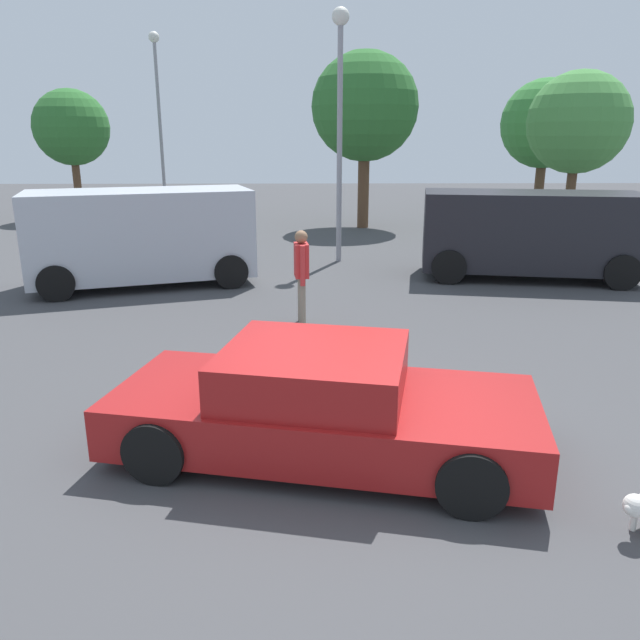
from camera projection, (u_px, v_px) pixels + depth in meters
The scene contains 11 objects.
ground_plane at pixel (342, 453), 6.66m from camera, with size 80.00×80.00×0.00m, color #424244.
sedan_foreground at pixel (321, 405), 6.52m from camera, with size 4.70×2.72×1.19m.
van_white at pixel (142, 234), 13.93m from camera, with size 5.22×3.38×2.14m.
suv_dark at pixel (530, 232), 14.58m from camera, with size 5.21×2.80×2.04m.
pedestrian at pixel (301, 268), 11.06m from camera, with size 0.28×0.57×1.69m.
light_post_mid at pixel (340, 94), 15.71m from camera, with size 0.44×0.44×6.34m.
light_post_far at pixel (158, 96), 25.81m from camera, with size 0.44×0.44×7.40m.
tree_back_left at pixel (578, 123), 20.30m from camera, with size 3.31×3.31×5.38m.
tree_back_center at pixel (545, 124), 27.92m from camera, with size 3.96×3.96×5.82m.
tree_back_right at pixel (365, 107), 22.02m from camera, with size 3.83×3.83×6.23m.
tree_far_right at pixel (71, 128), 24.73m from camera, with size 2.99×2.99×5.13m.
Camera 1 is at (-0.34, -5.96, 3.28)m, focal length 34.66 mm.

